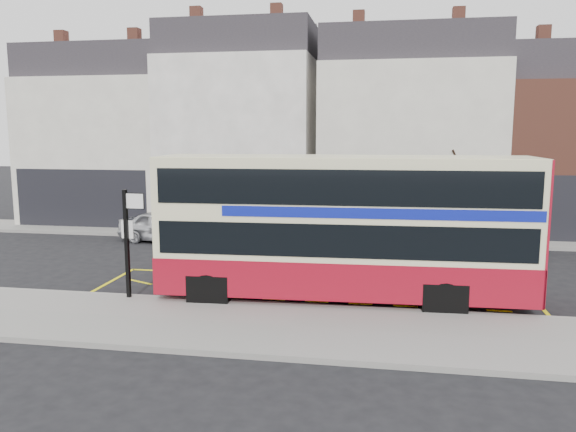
% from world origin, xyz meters
% --- Properties ---
extents(ground, '(120.00, 120.00, 0.00)m').
position_xyz_m(ground, '(0.00, 0.00, 0.00)').
color(ground, black).
rests_on(ground, ground).
extents(pavement, '(40.00, 4.00, 0.15)m').
position_xyz_m(pavement, '(0.00, -2.30, 0.07)').
color(pavement, gray).
rests_on(pavement, ground).
extents(kerb, '(40.00, 0.15, 0.15)m').
position_xyz_m(kerb, '(0.00, -0.38, 0.07)').
color(kerb, gray).
rests_on(kerb, ground).
extents(far_pavement, '(50.00, 3.00, 0.15)m').
position_xyz_m(far_pavement, '(0.00, 11.00, 0.07)').
color(far_pavement, gray).
rests_on(far_pavement, ground).
extents(road_markings, '(14.00, 3.40, 0.01)m').
position_xyz_m(road_markings, '(0.00, 1.60, 0.01)').
color(road_markings, yellow).
rests_on(road_markings, ground).
extents(terrace_far_left, '(8.00, 8.01, 10.80)m').
position_xyz_m(terrace_far_left, '(-13.50, 14.99, 4.82)').
color(terrace_far_left, silver).
rests_on(terrace_far_left, ground).
extents(terrace_left, '(8.00, 8.01, 11.80)m').
position_xyz_m(terrace_left, '(-5.50, 14.99, 5.32)').
color(terrace_left, white).
rests_on(terrace_left, ground).
extents(terrace_green_shop, '(9.00, 8.01, 11.30)m').
position_xyz_m(terrace_green_shop, '(3.50, 14.99, 5.07)').
color(terrace_green_shop, silver).
rests_on(terrace_green_shop, ground).
extents(double_decker_bus, '(11.22, 2.98, 4.45)m').
position_xyz_m(double_decker_bus, '(1.14, 0.60, 2.34)').
color(double_decker_bus, beige).
rests_on(double_decker_bus, ground).
extents(bus_stop_post, '(0.82, 0.15, 3.31)m').
position_xyz_m(bus_stop_post, '(-5.27, -0.61, 2.11)').
color(bus_stop_post, black).
rests_on(bus_stop_post, pavement).
extents(car_silver, '(4.49, 2.25, 1.47)m').
position_xyz_m(car_silver, '(-7.87, 8.55, 0.73)').
color(car_silver, silver).
rests_on(car_silver, ground).
extents(car_grey, '(4.87, 2.91, 1.52)m').
position_xyz_m(car_grey, '(0.83, 8.84, 0.76)').
color(car_grey, '#43464C').
rests_on(car_grey, ground).
extents(car_white, '(5.27, 3.23, 1.43)m').
position_xyz_m(car_white, '(6.78, 9.00, 0.71)').
color(car_white, silver).
rests_on(car_white, ground).
extents(street_tree_left, '(2.57, 2.57, 5.55)m').
position_xyz_m(street_tree_left, '(-16.78, 12.17, 3.78)').
color(street_tree_left, black).
rests_on(street_tree_left, ground).
extents(street_tree_right, '(2.57, 2.57, 5.54)m').
position_xyz_m(street_tree_right, '(5.63, 11.84, 3.78)').
color(street_tree_right, black).
rests_on(street_tree_right, ground).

